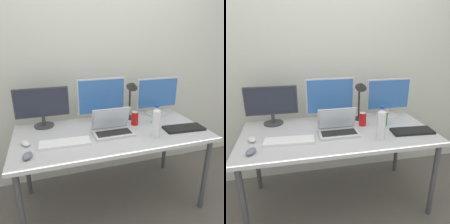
% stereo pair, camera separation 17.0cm
% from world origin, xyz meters
% --- Properties ---
extents(ground_plane, '(16.00, 16.00, 0.00)m').
position_xyz_m(ground_plane, '(0.00, 0.00, 0.00)').
color(ground_plane, '#5B5651').
extents(wall_back, '(7.00, 0.08, 2.60)m').
position_xyz_m(wall_back, '(0.00, 0.59, 1.30)').
color(wall_back, silver).
rests_on(wall_back, ground).
extents(work_desk, '(1.66, 0.80, 0.74)m').
position_xyz_m(work_desk, '(0.00, 0.00, 0.68)').
color(work_desk, '#424247').
rests_on(work_desk, ground).
extents(monitor_left, '(0.47, 0.18, 0.36)m').
position_xyz_m(monitor_left, '(-0.56, 0.30, 0.94)').
color(monitor_left, '#38383D').
rests_on(monitor_left, work_desk).
extents(monitor_center, '(0.46, 0.19, 0.42)m').
position_xyz_m(monitor_center, '(-0.02, 0.26, 0.96)').
color(monitor_center, silver).
rests_on(monitor_center, work_desk).
extents(monitor_right, '(0.45, 0.22, 0.39)m').
position_xyz_m(monitor_right, '(0.59, 0.28, 0.94)').
color(monitor_right, silver).
rests_on(monitor_right, work_desk).
extents(laptop_silver, '(0.34, 0.21, 0.22)m').
position_xyz_m(laptop_silver, '(-0.01, -0.03, 0.79)').
color(laptop_silver, silver).
rests_on(laptop_silver, work_desk).
extents(keyboard_main, '(0.37, 0.17, 0.02)m').
position_xyz_m(keyboard_main, '(0.63, -0.15, 0.75)').
color(keyboard_main, black).
rests_on(keyboard_main, work_desk).
extents(keyboard_aux, '(0.40, 0.16, 0.02)m').
position_xyz_m(keyboard_aux, '(-0.42, -0.12, 0.75)').
color(keyboard_aux, white).
rests_on(keyboard_aux, work_desk).
extents(mouse_by_keyboard, '(0.09, 0.12, 0.03)m').
position_xyz_m(mouse_by_keyboard, '(-0.71, -0.04, 0.76)').
color(mouse_by_keyboard, silver).
rests_on(mouse_by_keyboard, work_desk).
extents(mouse_by_laptop, '(0.09, 0.11, 0.04)m').
position_xyz_m(mouse_by_laptop, '(-0.69, -0.25, 0.76)').
color(mouse_by_laptop, slate).
rests_on(mouse_by_laptop, work_desk).
extents(water_bottle, '(0.07, 0.07, 0.28)m').
position_xyz_m(water_bottle, '(0.31, -0.21, 0.87)').
color(water_bottle, silver).
rests_on(water_bottle, work_desk).
extents(soda_can_near_keyboard, '(0.07, 0.07, 0.13)m').
position_xyz_m(soda_can_near_keyboard, '(0.25, 0.08, 0.80)').
color(soda_can_near_keyboard, red).
rests_on(soda_can_near_keyboard, work_desk).
extents(soda_can_by_laptop, '(0.07, 0.07, 0.13)m').
position_xyz_m(soda_can_by_laptop, '(0.45, 0.05, 0.80)').
color(soda_can_by_laptop, '#197F33').
rests_on(soda_can_by_laptop, work_desk).
extents(desk_lamp, '(0.11, 0.18, 0.41)m').
position_xyz_m(desk_lamp, '(0.27, 0.21, 1.02)').
color(desk_lamp, black).
rests_on(desk_lamp, work_desk).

